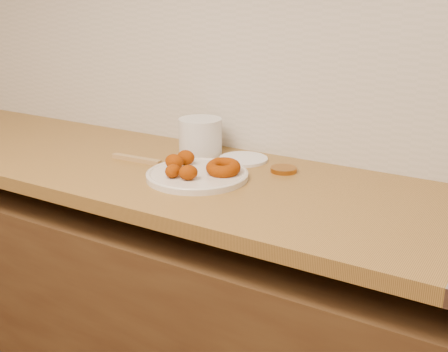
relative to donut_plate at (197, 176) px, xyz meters
The scene contains 11 objects.
wall_back 0.60m from the donut_plate, 58.13° to the left, with size 4.00×0.02×2.70m, color tan.
base_cabinet 0.56m from the donut_plate, ahead, with size 3.60×0.60×0.77m, color #4F371C.
butcher_block 0.44m from the donut_plate, behind, with size 2.30×0.62×0.04m, color olive.
backsplash 0.49m from the donut_plate, 57.22° to the left, with size 3.60×0.02×0.60m, color beige.
donut_plate is the anchor object (origin of this frame).
ring_donut 0.08m from the donut_plate, 28.02° to the left, with size 0.10×0.10×0.03m, color #853500.
fried_dough_chunks 0.06m from the donut_plate, 159.66° to the right, with size 0.15×0.17×0.04m.
plastic_tub 0.25m from the donut_plate, 121.51° to the left, with size 0.14×0.14×0.11m, color silver.
tub_lid 0.22m from the donut_plate, 83.03° to the left, with size 0.15×0.15×0.01m, color silver.
brass_jar_lid 0.25m from the donut_plate, 44.81° to the left, with size 0.08×0.08×0.01m, color #9E6221.
wooden_utensil 0.25m from the donut_plate, behind, with size 0.17×0.02×0.01m, color #A07E4B.
Camera 1 is at (0.62, 0.43, 1.41)m, focal length 45.00 mm.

